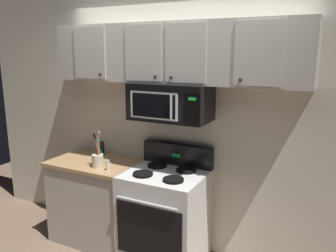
{
  "coord_description": "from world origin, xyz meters",
  "views": [
    {
      "loc": [
        1.42,
        -2.31,
        2.04
      ],
      "look_at": [
        0.0,
        0.49,
        1.35
      ],
      "focal_mm": 36.4,
      "sensor_mm": 36.0,
      "label": 1
    }
  ],
  "objects_px": {
    "utensil_crock_cream": "(98,158)",
    "salt_shaker": "(108,165)",
    "stove_range": "(165,215)",
    "spice_jar": "(100,156)",
    "over_range_microwave": "(170,102)",
    "pepper_mill": "(102,149)"
  },
  "relations": [
    {
      "from": "utensil_crock_cream",
      "to": "pepper_mill",
      "type": "xyz_separation_m",
      "value": [
        -0.2,
        0.33,
        -0.02
      ]
    },
    {
      "from": "pepper_mill",
      "to": "over_range_microwave",
      "type": "bearing_deg",
      "value": -3.99
    },
    {
      "from": "utensil_crock_cream",
      "to": "pepper_mill",
      "type": "distance_m",
      "value": 0.38
    },
    {
      "from": "spice_jar",
      "to": "salt_shaker",
      "type": "bearing_deg",
      "value": -40.13
    },
    {
      "from": "utensil_crock_cream",
      "to": "spice_jar",
      "type": "distance_m",
      "value": 0.23
    },
    {
      "from": "over_range_microwave",
      "to": "pepper_mill",
      "type": "height_order",
      "value": "over_range_microwave"
    },
    {
      "from": "salt_shaker",
      "to": "spice_jar",
      "type": "bearing_deg",
      "value": 139.87
    },
    {
      "from": "over_range_microwave",
      "to": "spice_jar",
      "type": "distance_m",
      "value": 1.02
    },
    {
      "from": "spice_jar",
      "to": "over_range_microwave",
      "type": "bearing_deg",
      "value": 5.43
    },
    {
      "from": "over_range_microwave",
      "to": "utensil_crock_cream",
      "type": "height_order",
      "value": "over_range_microwave"
    },
    {
      "from": "stove_range",
      "to": "spice_jar",
      "type": "distance_m",
      "value": 0.93
    },
    {
      "from": "pepper_mill",
      "to": "spice_jar",
      "type": "relative_size",
      "value": 1.59
    },
    {
      "from": "spice_jar",
      "to": "pepper_mill",
      "type": "bearing_deg",
      "value": 120.17
    },
    {
      "from": "over_range_microwave",
      "to": "stove_range",
      "type": "bearing_deg",
      "value": -89.86
    },
    {
      "from": "stove_range",
      "to": "spice_jar",
      "type": "height_order",
      "value": "stove_range"
    },
    {
      "from": "utensil_crock_cream",
      "to": "pepper_mill",
      "type": "bearing_deg",
      "value": 121.24
    },
    {
      "from": "utensil_crock_cream",
      "to": "salt_shaker",
      "type": "distance_m",
      "value": 0.15
    },
    {
      "from": "over_range_microwave",
      "to": "pepper_mill",
      "type": "distance_m",
      "value": 1.06
    },
    {
      "from": "salt_shaker",
      "to": "pepper_mill",
      "type": "relative_size",
      "value": 0.62
    },
    {
      "from": "salt_shaker",
      "to": "stove_range",
      "type": "bearing_deg",
      "value": 18.44
    },
    {
      "from": "stove_range",
      "to": "salt_shaker",
      "type": "bearing_deg",
      "value": -161.56
    },
    {
      "from": "salt_shaker",
      "to": "pepper_mill",
      "type": "height_order",
      "value": "pepper_mill"
    }
  ]
}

